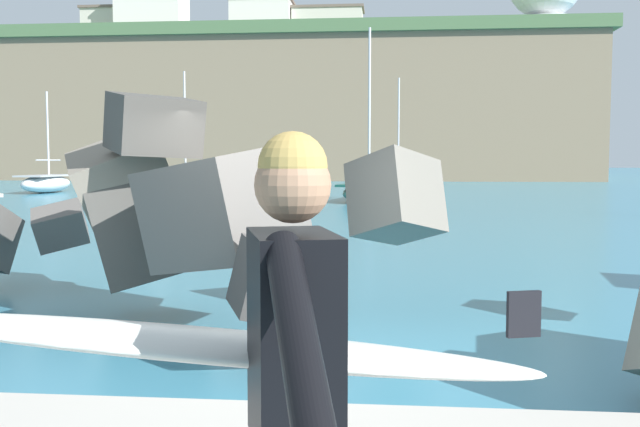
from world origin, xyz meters
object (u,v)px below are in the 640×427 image
Objects in this scene: boat_mid_left at (367,190)px; boat_mid_centre at (402,182)px; boat_near_centre at (278,178)px; boat_near_right at (46,183)px; boat_far_right at (186,183)px; station_building_west at (124,31)px; surfer_with_board at (276,387)px; station_building_annex at (328,27)px; station_building_central at (152,18)px; station_building_east at (263,24)px; boat_near_left at (150,195)px.

boat_mid_left is 1.08× the size of boat_mid_centre.
boat_near_right reaches higher than boat_near_centre.
boat_far_right is 0.94× the size of station_building_west.
boat_near_centre is at bearing 29.59° from boat_near_right.
surfer_with_board is at bearing -81.27° from boat_near_centre.
boat_mid_centre is at bearing -76.22° from station_building_annex.
station_building_east is (12.57, 1.59, -0.56)m from station_building_central.
boat_near_centre is 0.81× the size of boat_near_right.
boat_mid_centre is at bearing 88.23° from surfer_with_board.
boat_far_right is at bearing -68.75° from station_building_central.
boat_mid_centre is at bearing -46.18° from station_building_west.
station_building_central is (-17.94, 54.12, 17.66)m from boat_near_left.
boat_near_right is 43.40m from station_building_central.
boat_mid_left is at bearing 45.62° from boat_near_left.
boat_far_right is 43.45m from station_building_central.
station_building_east is (-13.35, 47.56, 17.23)m from boat_mid_left.
station_building_annex is (24.82, -1.91, -0.26)m from station_building_west.
surfer_with_board is at bearing -62.58° from boat_near_right.
boat_near_right is 0.74× the size of station_building_annex.
surfer_with_board is 0.25× the size of boat_mid_left.
surfer_with_board is 25.39m from boat_near_left.
boat_near_left is 18.96m from boat_near_right.
surfer_with_board is at bearing -70.27° from boat_near_left.
station_building_central is at bearing 99.20° from boat_near_right.
boat_mid_centre is (21.64, 8.64, -0.15)m from boat_near_right.
station_building_west is 6.00m from station_building_central.
boat_mid_left is 1.00× the size of station_building_annex.
boat_mid_centre is at bearing 82.40° from boat_mid_left.
station_building_central is (-19.40, 31.71, 17.57)m from boat_near_centre.
station_building_annex is at bearing 96.97° from boat_mid_left.
surfer_with_board is 0.45× the size of boat_near_left.
boat_near_left is 0.65× the size of station_building_east.
boat_near_left is (-8.57, 23.90, -0.64)m from surfer_with_board.
boat_near_left is 0.59× the size of station_building_central.
station_building_central is (-27.98, 30.49, 17.84)m from boat_mid_centre.
boat_near_centre is at bearing -171.89° from boat_mid_centre.
boat_near_centre is 45.95m from station_building_west.
boat_near_centre is (1.46, 22.41, 0.09)m from boat_near_left.
station_building_east reaches higher than boat_mid_left.
station_building_central is 0.95× the size of station_building_annex.
boat_near_left is 0.62× the size of boat_far_right.
surfer_with_board is 32.06m from boat_mid_left.
station_building_annex is (20.09, 1.70, -1.04)m from station_building_central.
boat_near_left is 0.59× the size of station_building_west.
boat_mid_left is 1.16× the size of station_building_east.
boat_mid_left reaches higher than boat_near_right.
station_building_east reaches higher than boat_mid_centre.
boat_far_right is 0.95× the size of station_building_central.
station_building_annex is at bearing 88.82° from boat_near_centre.
boat_mid_left is 1.05× the size of station_building_central.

